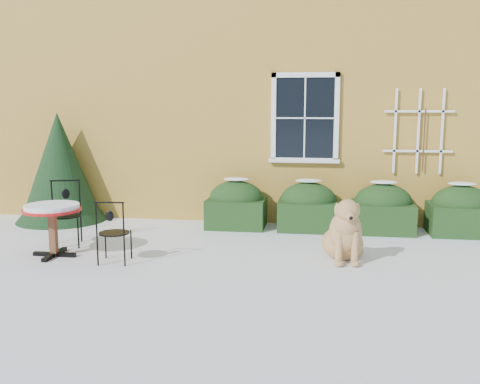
% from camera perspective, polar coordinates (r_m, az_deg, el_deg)
% --- Properties ---
extents(ground, '(80.00, 80.00, 0.00)m').
position_cam_1_polar(ground, '(7.34, -1.17, -8.18)').
color(ground, white).
rests_on(ground, ground).
extents(house, '(12.40, 8.40, 6.40)m').
position_cam_1_polar(house, '(14.00, 3.74, 13.31)').
color(house, gold).
rests_on(house, ground).
extents(hedge_row, '(4.95, 0.80, 0.91)m').
position_cam_1_polar(hedge_row, '(9.64, 11.14, -1.72)').
color(hedge_row, black).
rests_on(hedge_row, ground).
extents(evergreen_shrub, '(1.71, 1.71, 2.07)m').
position_cam_1_polar(evergreen_shrub, '(10.81, -18.63, 1.46)').
color(evergreen_shrub, black).
rests_on(evergreen_shrub, ground).
extents(bistro_table, '(0.84, 0.84, 0.78)m').
position_cam_1_polar(bistro_table, '(8.24, -19.40, -2.15)').
color(bistro_table, black).
rests_on(bistro_table, ground).
extents(patio_chair_near, '(0.44, 0.44, 0.90)m').
position_cam_1_polar(patio_chair_near, '(7.70, -13.36, -4.13)').
color(patio_chair_near, black).
rests_on(patio_chair_near, ground).
extents(patio_chair_far, '(0.58, 0.58, 1.03)m').
position_cam_1_polar(patio_chair_far, '(8.89, -18.15, -2.17)').
color(patio_chair_far, black).
rests_on(patio_chair_far, ground).
extents(dog, '(0.68, 1.07, 0.95)m').
position_cam_1_polar(dog, '(7.75, 11.09, -4.49)').
color(dog, tan).
rests_on(dog, ground).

